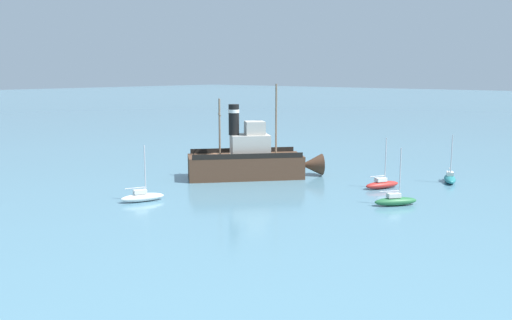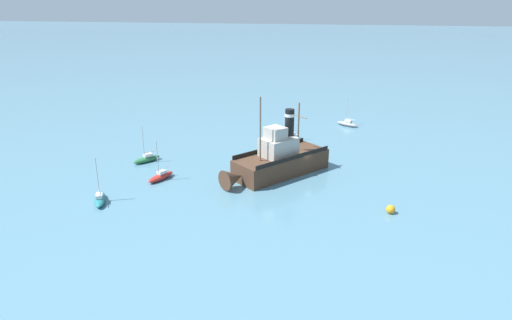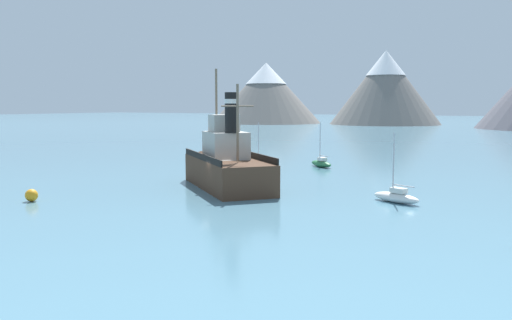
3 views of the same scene
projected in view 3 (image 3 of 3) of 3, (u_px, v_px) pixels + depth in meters
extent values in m
plane|color=teal|center=(221.00, 193.00, 41.98)|extent=(600.00, 600.00, 0.00)
cone|color=slate|center=(266.00, 93.00, 196.80)|extent=(39.81, 39.81, 21.72)
cone|color=white|center=(266.00, 73.00, 196.07)|extent=(14.73, 14.73, 7.66)
cone|color=slate|center=(385.00, 87.00, 183.53)|extent=(37.18, 37.18, 24.91)
cone|color=white|center=(386.00, 63.00, 182.67)|extent=(13.30, 13.30, 8.48)
cube|color=#4C3323|center=(228.00, 174.00, 44.38)|extent=(11.97, 11.16, 2.40)
cone|color=#4C3323|center=(206.00, 164.00, 51.12)|extent=(3.35, 3.35, 2.35)
cube|color=#B2ADA3|center=(226.00, 145.00, 44.62)|extent=(4.99, 4.88, 2.20)
cube|color=#B2ADA3|center=(224.00, 123.00, 44.90)|extent=(2.95, 2.97, 1.40)
cylinder|color=black|center=(232.00, 113.00, 42.75)|extent=(1.10, 1.10, 3.20)
cylinder|color=silver|center=(232.00, 101.00, 42.65)|extent=(1.16, 1.16, 0.35)
cylinder|color=#75604C|center=(216.00, 112.00, 46.96)|extent=(0.20, 0.20, 7.50)
cylinder|color=#75604C|center=(238.00, 123.00, 41.42)|extent=(0.20, 0.20, 6.00)
cylinder|color=#75604C|center=(238.00, 106.00, 41.29)|extent=(1.79, 2.05, 0.12)
cube|color=black|center=(202.00, 157.00, 43.51)|extent=(8.72, 7.53, 0.50)
cube|color=black|center=(252.00, 155.00, 44.96)|extent=(8.72, 7.53, 0.50)
ellipsoid|color=#286B3D|center=(321.00, 164.00, 59.36)|extent=(3.69, 3.18, 0.70)
cube|color=silver|center=(322.00, 159.00, 59.13)|extent=(1.26, 1.18, 0.36)
cylinder|color=#B7B7BC|center=(320.00, 141.00, 59.39)|extent=(0.10, 0.10, 4.20)
cylinder|color=#B7B7BC|center=(324.00, 156.00, 58.72)|extent=(1.48, 1.16, 0.08)
ellipsoid|color=white|center=(396.00, 198.00, 37.93)|extent=(3.93, 2.50, 0.70)
cube|color=silver|center=(399.00, 190.00, 37.72)|extent=(1.26, 1.02, 0.36)
cylinder|color=#B7B7BC|center=(394.00, 162.00, 37.91)|extent=(0.10, 0.10, 4.20)
cylinder|color=#B7B7BC|center=(404.00, 186.00, 37.36)|extent=(1.69, 0.78, 0.08)
ellipsoid|color=#23757A|center=(225.00, 158.00, 65.36)|extent=(3.91, 2.59, 0.70)
cube|color=silver|center=(223.00, 154.00, 65.33)|extent=(1.27, 1.04, 0.36)
cylinder|color=#B7B7BC|center=(227.00, 138.00, 65.09)|extent=(0.10, 0.10, 4.20)
cylinder|color=#B7B7BC|center=(220.00, 151.00, 65.32)|extent=(1.67, 0.82, 0.08)
ellipsoid|color=#B22823|center=(260.00, 165.00, 58.51)|extent=(3.92, 2.53, 0.70)
cube|color=silver|center=(261.00, 160.00, 58.29)|extent=(1.26, 1.03, 0.36)
cylinder|color=#B7B7BC|center=(258.00, 142.00, 58.49)|extent=(0.10, 0.10, 4.20)
cylinder|color=#B7B7BC|center=(263.00, 157.00, 57.94)|extent=(1.68, 0.80, 0.08)
sphere|color=orange|center=(31.00, 195.00, 38.30)|extent=(0.89, 0.89, 0.89)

